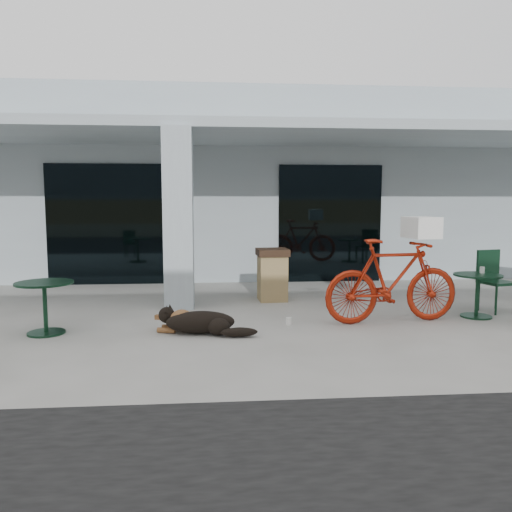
{
  "coord_description": "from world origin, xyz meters",
  "views": [
    {
      "loc": [
        -0.88,
        -6.43,
        1.84
      ],
      "look_at": [
        -0.23,
        1.37,
        1.0
      ],
      "focal_mm": 35.0,
      "sensor_mm": 36.0,
      "label": 1
    }
  ],
  "objects": [
    {
      "name": "storefront_glass_right",
      "position": [
        1.8,
        4.98,
        1.35
      ],
      "size": [
        2.4,
        0.06,
        2.7
      ],
      "primitive_type": "cube",
      "color": "black",
      "rests_on": "ground"
    },
    {
      "name": "trash_receptacle",
      "position": [
        0.2,
        2.8,
        0.49
      ],
      "size": [
        0.61,
        0.61,
        0.98
      ],
      "primitive_type": null,
      "rotation": [
        0.0,
        0.0,
        0.05
      ],
      "color": "olive",
      "rests_on": "ground"
    },
    {
      "name": "cafe_table_far",
      "position": [
        3.32,
        1.14,
        0.35
      ],
      "size": [
        0.84,
        0.84,
        0.7
      ],
      "primitive_type": null,
      "rotation": [
        0.0,
        0.0,
        0.14
      ],
      "color": "#123420",
      "rests_on": "ground"
    },
    {
      "name": "building",
      "position": [
        0.0,
        8.5,
        2.25
      ],
      "size": [
        22.0,
        7.0,
        4.5
      ],
      "primitive_type": "cube",
      "color": "#A7B8BE",
      "rests_on": "ground"
    },
    {
      "name": "overhang",
      "position": [
        0.0,
        3.6,
        3.21
      ],
      "size": [
        22.0,
        2.8,
        0.18
      ],
      "primitive_type": "cube",
      "color": "#A7B8BE",
      "rests_on": "column"
    },
    {
      "name": "cup_near_dog",
      "position": [
        0.23,
        0.9,
        0.05
      ],
      "size": [
        0.09,
        0.09,
        0.11
      ],
      "primitive_type": "cylinder",
      "rotation": [
        0.0,
        0.0,
        0.09
      ],
      "color": "white",
      "rests_on": "ground"
    },
    {
      "name": "ground",
      "position": [
        0.0,
        0.0,
        0.0
      ],
      "size": [
        80.0,
        80.0,
        0.0
      ],
      "primitive_type": "plane",
      "color": "#B1AEA7",
      "rests_on": "ground"
    },
    {
      "name": "cafe_table_near",
      "position": [
        -3.26,
        0.66,
        0.37
      ],
      "size": [
        0.84,
        0.84,
        0.74
      ],
      "primitive_type": null,
      "rotation": [
        0.0,
        0.0,
        -0.07
      ],
      "color": "#123420",
      "rests_on": "ground"
    },
    {
      "name": "bicycle",
      "position": [
        1.83,
        0.9,
        0.65
      ],
      "size": [
        2.22,
        0.86,
        1.3
      ],
      "primitive_type": "imported",
      "rotation": [
        0.0,
        0.0,
        1.69
      ],
      "color": "#AD230D",
      "rests_on": "ground"
    },
    {
      "name": "cafe_chair_far_a",
      "position": [
        3.85,
        1.48,
        0.52
      ],
      "size": [
        0.59,
        0.62,
        1.04
      ],
      "primitive_type": null,
      "rotation": [
        0.0,
        0.0,
        0.26
      ],
      "color": "#123420",
      "rests_on": "ground"
    },
    {
      "name": "column",
      "position": [
        -1.5,
        2.3,
        1.56
      ],
      "size": [
        0.5,
        0.5,
        3.12
      ],
      "primitive_type": "cube",
      "color": "#A7B8BE",
      "rests_on": "ground"
    },
    {
      "name": "cup_on_table",
      "position": [
        3.45,
        1.26,
        0.75
      ],
      "size": [
        0.09,
        0.09,
        0.1
      ],
      "primitive_type": "cylinder",
      "rotation": [
        0.0,
        0.0,
        0.14
      ],
      "color": "white",
      "rests_on": "cafe_table_far"
    },
    {
      "name": "storefront_glass_left",
      "position": [
        -3.2,
        4.98,
        1.35
      ],
      "size": [
        2.8,
        0.06,
        2.7
      ],
      "primitive_type": "cube",
      "color": "black",
      "rests_on": "ground"
    },
    {
      "name": "dog",
      "position": [
        -1.09,
        0.47,
        0.19
      ],
      "size": [
        1.17,
        0.68,
        0.37
      ],
      "primitive_type": null,
      "rotation": [
        0.0,
        0.0,
        -0.29
      ],
      "color": "black",
      "rests_on": "ground"
    },
    {
      "name": "laundry_basket",
      "position": [
        2.28,
        0.96,
        1.46
      ],
      "size": [
        0.47,
        0.59,
        0.33
      ],
      "primitive_type": "cube",
      "rotation": [
        0.0,
        0.0,
        1.69
      ],
      "color": "white",
      "rests_on": "bicycle"
    }
  ]
}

